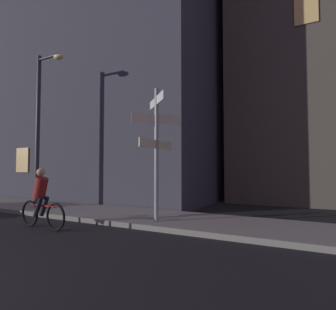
% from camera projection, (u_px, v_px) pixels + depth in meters
% --- Properties ---
extents(sidewalk_kerb, '(40.00, 2.52, 0.14)m').
position_uv_depth(sidewalk_kerb, '(141.00, 217.00, 8.68)').
color(sidewalk_kerb, gray).
rests_on(sidewalk_kerb, ground_plane).
extents(signpost, '(1.06, 1.74, 3.72)m').
position_uv_depth(signpost, '(156.00, 142.00, 7.73)').
color(signpost, gray).
rests_on(signpost, sidewalk_kerb).
extents(street_lamp, '(1.38, 0.28, 5.86)m').
position_uv_depth(street_lamp, '(41.00, 117.00, 10.61)').
color(street_lamp, '#2D2D30').
rests_on(street_lamp, sidewalk_kerb).
extents(cyclist, '(1.82, 0.34, 1.61)m').
position_uv_depth(cyclist, '(41.00, 200.00, 7.40)').
color(cyclist, black).
rests_on(cyclist, ground_plane).
extents(building_left_block, '(13.84, 9.00, 17.37)m').
position_uv_depth(building_left_block, '(111.00, 54.00, 17.09)').
color(building_left_block, '#383842').
rests_on(building_left_block, ground_plane).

